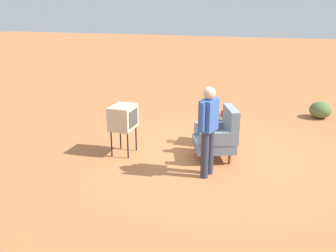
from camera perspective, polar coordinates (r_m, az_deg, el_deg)
ground_plane at (r=7.69m, az=5.65°, el=-4.61°), size 60.00×60.00×0.00m
armchair at (r=7.42m, az=7.86°, el=-1.45°), size 1.00×1.01×1.06m
side_table at (r=8.20m, az=7.68°, el=0.91°), size 0.56×0.56×0.66m
tv_on_stand at (r=7.58m, az=-6.89°, el=1.29°), size 0.60×0.45×1.03m
person_standing at (r=6.52m, az=6.21°, el=-0.06°), size 0.55×0.31×1.64m
soda_can_red at (r=8.16m, az=8.39°, el=1.97°), size 0.07×0.07×0.12m
bottle_wine_green at (r=8.01m, az=6.85°, el=2.46°), size 0.07×0.07×0.32m
soda_can_blue at (r=8.13m, az=9.10°, el=1.88°), size 0.07×0.07×0.12m
flower_vase at (r=8.13m, az=6.26°, el=2.63°), size 0.15×0.09×0.27m
shrub_near at (r=10.95m, az=22.37°, el=2.29°), size 0.59×0.59×0.45m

